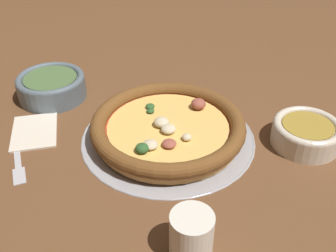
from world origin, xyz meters
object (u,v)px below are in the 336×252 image
object	(u,v)px
pizza	(168,127)
bowl_near	(306,132)
pizza_tray	(168,136)
bowl_far	(51,85)
drinking_cup	(191,235)
fork	(18,160)
napkin	(34,131)

from	to	relation	value
pizza	bowl_near	distance (m)	0.28
pizza_tray	bowl_far	size ratio (longest dim) A/B	2.25
pizza	bowl_far	xyz separation A→B (m)	(-0.17, -0.27, 0.00)
drinking_cup	fork	bearing A→B (deg)	-124.98
bowl_far	drinking_cup	distance (m)	0.54
pizza_tray	bowl_near	xyz separation A→B (m)	(0.03, 0.27, 0.02)
bowl_far	napkin	distance (m)	0.15
napkin	bowl_far	bearing A→B (deg)	175.66
pizza_tray	drinking_cup	size ratio (longest dim) A/B	4.65
pizza	fork	distance (m)	0.30
bowl_far	napkin	world-z (taller)	bowl_far
pizza	napkin	size ratio (longest dim) A/B	2.26
drinking_cup	napkin	size ratio (longest dim) A/B	0.55
napkin	fork	world-z (taller)	napkin
bowl_near	napkin	xyz separation A→B (m)	(-0.06, -0.56, -0.02)
pizza	drinking_cup	world-z (taller)	drinking_cup
napkin	bowl_near	bearing A→B (deg)	84.06
pizza_tray	bowl_far	xyz separation A→B (m)	(-0.17, -0.27, 0.03)
drinking_cup	fork	xyz separation A→B (m)	(-0.22, -0.31, -0.04)
pizza	bowl_far	distance (m)	0.32
bowl_far	drinking_cup	xyz separation A→B (m)	(0.45, 0.29, 0.01)
drinking_cup	fork	size ratio (longest dim) A/B	0.48
bowl_near	pizza	bearing A→B (deg)	-95.99
bowl_far	pizza	bearing A→B (deg)	57.43
bowl_near	fork	bearing A→B (deg)	-86.64
bowl_near	drinking_cup	size ratio (longest dim) A/B	1.76
pizza_tray	fork	world-z (taller)	pizza_tray
bowl_far	drinking_cup	size ratio (longest dim) A/B	2.07
fork	bowl_far	bearing A→B (deg)	156.19
pizza	napkin	world-z (taller)	pizza
bowl_near	napkin	world-z (taller)	bowl_near
pizza_tray	bowl_near	world-z (taller)	bowl_near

